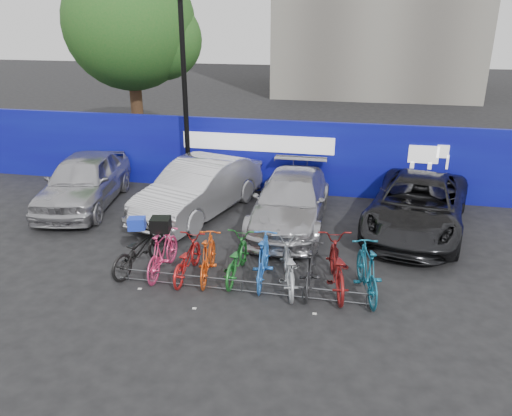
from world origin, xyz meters
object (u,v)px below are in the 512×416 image
(bike_5, at_px, (263,259))
(bike_7, at_px, (310,268))
(bike_4, at_px, (236,258))
(bike_8, at_px, (336,266))
(car_3, at_px, (417,205))
(bike_2, at_px, (187,259))
(bike_0, at_px, (139,249))
(lamppost, at_px, (185,92))
(car_0, at_px, (84,181))
(car_2, at_px, (291,201))
(bike_3, at_px, (208,257))
(bike_6, at_px, (288,265))
(car_1, at_px, (199,188))
(bike_1, at_px, (163,252))
(bike_rack, at_px, (242,286))
(bike_9, at_px, (367,270))
(tree, at_px, (136,27))

(bike_5, height_order, bike_7, bike_5)
(bike_4, height_order, bike_8, bike_8)
(car_3, bearing_deg, bike_5, -122.81)
(bike_2, xyz_separation_m, bike_4, (1.09, 0.20, 0.02))
(bike_0, xyz_separation_m, bike_7, (3.96, -0.13, 0.01))
(lamppost, height_order, bike_8, lamppost)
(bike_5, bearing_deg, car_3, -137.88)
(car_0, height_order, bike_5, car_0)
(car_3, bearing_deg, car_2, -163.79)
(lamppost, height_order, car_3, lamppost)
(car_3, xyz_separation_m, bike_0, (-6.47, -3.63, -0.22))
(car_0, bearing_deg, bike_8, -33.96)
(car_0, height_order, bike_3, car_0)
(bike_3, xyz_separation_m, bike_6, (1.80, -0.03, -0.01))
(bike_3, relative_size, bike_6, 0.89)
(car_1, distance_m, bike_1, 3.72)
(car_0, xyz_separation_m, bike_8, (7.86, -3.53, -0.25))
(bike_rack, bearing_deg, bike_9, 10.32)
(bike_rack, height_order, car_1, car_1)
(car_2, bearing_deg, bike_3, -111.88)
(bike_rack, xyz_separation_m, bike_2, (-1.37, 0.45, 0.29))
(bike_2, distance_m, bike_9, 3.95)
(bike_2, xyz_separation_m, bike_6, (2.29, 0.02, 0.06))
(bike_2, relative_size, bike_4, 0.95)
(tree, bearing_deg, bike_8, -49.12)
(bike_0, bearing_deg, lamppost, -69.09)
(bike_4, xyz_separation_m, bike_8, (2.21, -0.05, 0.08))
(bike_0, xyz_separation_m, bike_1, (0.61, -0.08, 0.02))
(bike_2, bearing_deg, lamppost, -71.26)
(tree, xyz_separation_m, bike_5, (7.13, -10.08, -4.52))
(car_1, height_order, bike_4, car_1)
(bike_3, relative_size, bike_9, 0.91)
(car_3, height_order, bike_9, car_3)
(lamppost, xyz_separation_m, bike_rack, (3.20, -6.00, -3.11))
(car_1, height_order, bike_5, car_1)
(car_3, height_order, bike_7, car_3)
(bike_rack, relative_size, bike_5, 3.06)
(car_1, relative_size, car_2, 1.00)
(bike_rack, distance_m, bike_2, 1.47)
(bike_2, bearing_deg, bike_5, -175.21)
(bike_rack, xyz_separation_m, bike_7, (1.40, 0.44, 0.35))
(bike_2, height_order, bike_8, bike_8)
(car_0, bearing_deg, bike_5, -39.24)
(bike_1, bearing_deg, car_1, -84.51)
(bike_rack, bearing_deg, bike_7, 17.40)
(tree, bearing_deg, bike_2, -62.09)
(car_2, bearing_deg, bike_7, -75.51)
(bike_9, bearing_deg, car_0, -35.27)
(bike_0, relative_size, bike_4, 1.07)
(car_3, distance_m, bike_1, 6.94)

